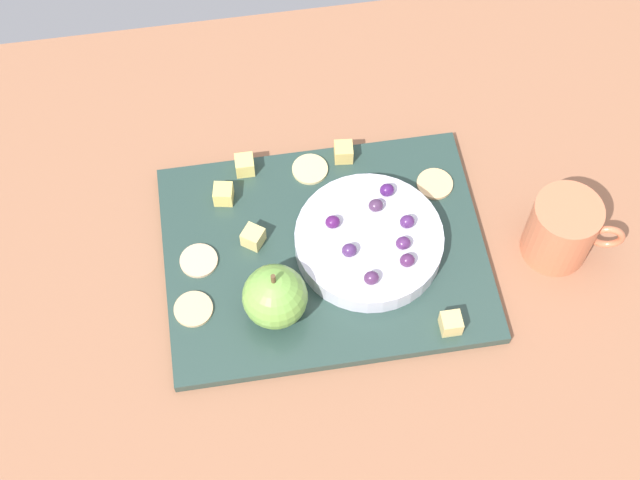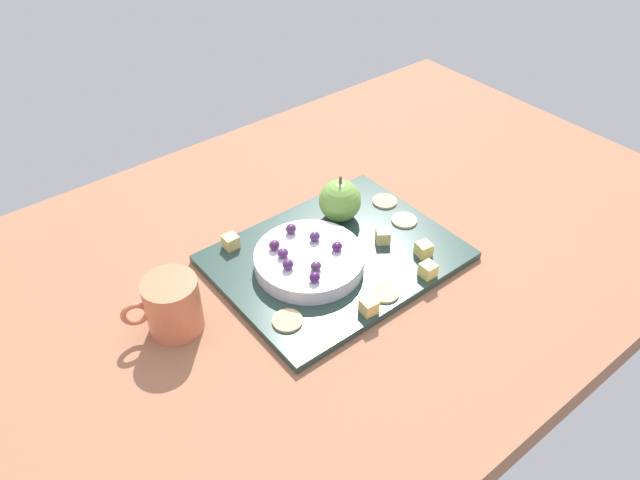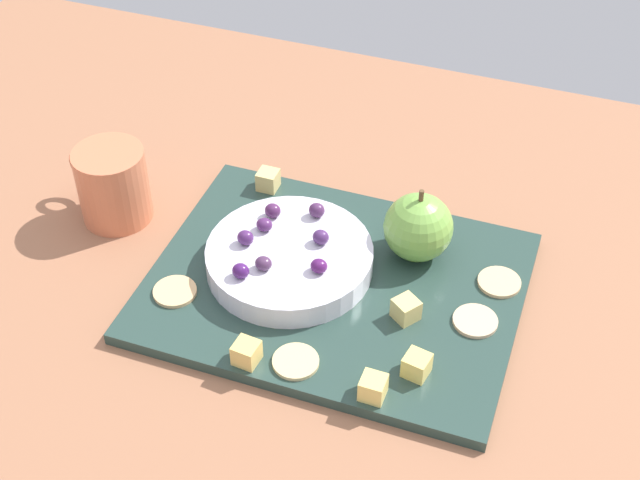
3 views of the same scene
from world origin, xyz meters
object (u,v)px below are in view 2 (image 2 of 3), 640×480
at_px(cheese_cube_3, 231,242).
at_px(grape_4, 288,264).
at_px(cheese_cube_2, 424,249).
at_px(grape_0, 315,277).
at_px(cracker_3, 385,201).
at_px(cup, 172,305).
at_px(serving_dish, 309,260).
at_px(grape_3, 316,266).
at_px(grape_6, 274,245).
at_px(cheese_cube_4, 369,306).
at_px(cheese_cube_1, 428,270).
at_px(grape_7, 291,229).
at_px(grape_2, 315,236).
at_px(grape_1, 337,246).
at_px(cracker_0, 404,220).
at_px(grape_5, 283,253).
at_px(apple_whole, 340,201).
at_px(cracker_2, 287,321).
at_px(platter, 338,256).
at_px(cracker_1, 385,292).
at_px(cheese_cube_0, 383,236).

height_order(cheese_cube_3, grape_4, grape_4).
distance_m(cheese_cube_2, cheese_cube_3, 0.31).
distance_m(grape_0, grape_4, 0.05).
height_order(cracker_3, cup, cup).
bearing_deg(serving_dish, grape_3, -111.67).
bearing_deg(grape_0, grape_3, 47.73).
distance_m(grape_4, grape_6, 0.05).
bearing_deg(cheese_cube_4, cheese_cube_1, 0.23).
bearing_deg(grape_7, grape_2, -64.69).
height_order(grape_1, grape_6, grape_6).
bearing_deg(cracker_0, grape_3, -173.60).
xyz_separation_m(cheese_cube_4, cracker_3, (0.20, 0.18, -0.01)).
bearing_deg(cracker_0, serving_dish, 176.79).
relative_size(cheese_cube_1, cheese_cube_4, 1.00).
bearing_deg(grape_6, grape_5, -90.38).
xyz_separation_m(cheese_cube_2, cracker_3, (0.05, 0.14, -0.01)).
xyz_separation_m(cheese_cube_3, cheese_cube_4, (0.08, -0.24, 0.00)).
distance_m(apple_whole, grape_1, 0.11).
relative_size(cheese_cube_3, cracker_2, 0.51).
bearing_deg(platter, cracker_2, -155.40).
height_order(cracker_0, grape_1, grape_1).
xyz_separation_m(cracker_1, grape_0, (-0.08, 0.06, 0.03)).
bearing_deg(cheese_cube_4, cracker_3, 41.84).
height_order(cheese_cube_1, cracker_2, cheese_cube_1).
bearing_deg(cracker_2, cup, 139.97).
distance_m(cheese_cube_3, grape_7, 0.10).
xyz_separation_m(cracker_1, cracker_3, (0.16, 0.17, 0.00)).
distance_m(apple_whole, grape_5, 0.16).
xyz_separation_m(apple_whole, grape_0, (-0.15, -0.12, -0.00)).
bearing_deg(grape_2, grape_6, 159.85).
relative_size(cheese_cube_1, grape_0, 1.30).
distance_m(grape_1, grape_7, 0.08).
distance_m(cheese_cube_0, grape_2, 0.12).
xyz_separation_m(cracker_3, grape_7, (-0.20, 0.01, 0.03)).
relative_size(platter, cheese_cube_2, 16.64).
height_order(cheese_cube_0, grape_4, grape_4).
distance_m(serving_dish, cheese_cube_4, 0.13).
distance_m(apple_whole, grape_3, 0.16).
height_order(serving_dish, grape_5, grape_5).
xyz_separation_m(grape_5, grape_6, (0.00, 0.02, 0.00)).
distance_m(platter, grape_2, 0.05).
relative_size(cracker_3, grape_1, 2.56).
xyz_separation_m(platter, cracker_1, (-0.00, -0.11, 0.01)).
relative_size(cheese_cube_2, cup, 0.21).
bearing_deg(grape_3, cracker_1, -51.56).
xyz_separation_m(cracker_3, grape_6, (-0.24, -0.01, 0.03)).
bearing_deg(cheese_cube_2, grape_0, 168.44).
bearing_deg(cheese_cube_1, apple_whole, 93.73).
xyz_separation_m(platter, grape_4, (-0.10, -0.00, 0.04)).
bearing_deg(cheese_cube_1, cheese_cube_3, 129.24).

